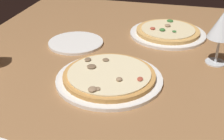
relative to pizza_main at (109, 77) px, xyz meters
The scene contains 5 objects.
dining_table 3.77cm from the pizza_main, 36.35° to the right, with size 150.00×110.00×4.00cm, color #996B42.
pizza_main is the anchor object (origin of this frame).
pizza_side 39.63cm from the pizza_main, 18.88° to the right, with size 28.00×28.00×3.36cm.
wine_glass_near 36.18cm from the pizza_main, 57.89° to the right, with size 7.97×7.97×16.49cm.
side_plate 27.78cm from the pizza_main, 39.51° to the left, with size 19.13×19.13×0.90cm, color white.
Camera 1 is at (-72.71, -17.50, 47.93)cm, focal length 49.13 mm.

